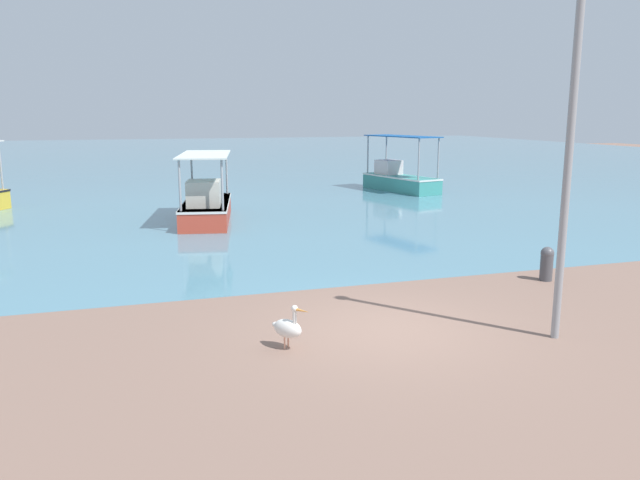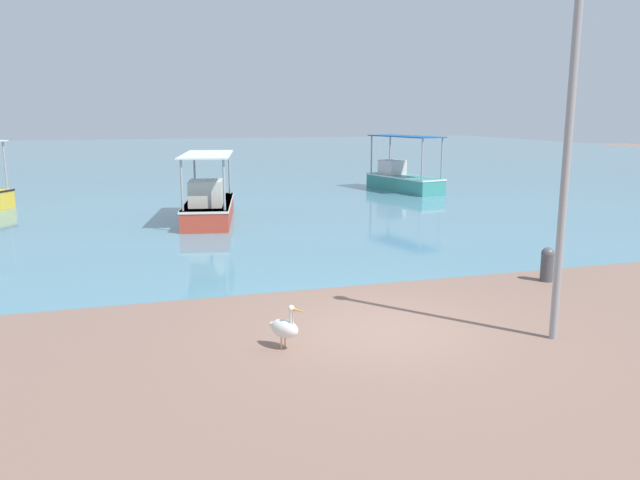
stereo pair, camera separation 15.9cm
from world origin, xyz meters
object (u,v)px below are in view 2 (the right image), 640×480
Objects in this scene: mooring_bollard at (547,263)px; lamp_post at (568,140)px; fishing_boat_near_left at (208,205)px; pelican at (285,327)px; fishing_boat_center at (403,178)px.

lamp_post is at bearing -124.85° from mooring_bollard.
fishing_boat_near_left reaches higher than mooring_bollard.
mooring_bollard is (7.04, 2.44, 0.07)m from pelican.
mooring_bollard is (-4.09, -17.39, -0.20)m from fishing_boat_center.
pelican is at bearing -91.39° from fishing_boat_near_left.
lamp_post is at bearing -10.93° from pelican.
mooring_bollard is at bearing -103.24° from fishing_boat_center.
lamp_post is at bearing -72.72° from fishing_boat_near_left.
lamp_post is at bearing -107.21° from fishing_boat_center.
fishing_boat_near_left is at bearing 107.28° from lamp_post.
fishing_boat_center is 0.80× the size of lamp_post.
fishing_boat_near_left is 6.40× the size of mooring_bollard.
mooring_bollard reaches higher than pelican.
lamp_post reaches higher than mooring_bollard.
lamp_post reaches higher than fishing_boat_near_left.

